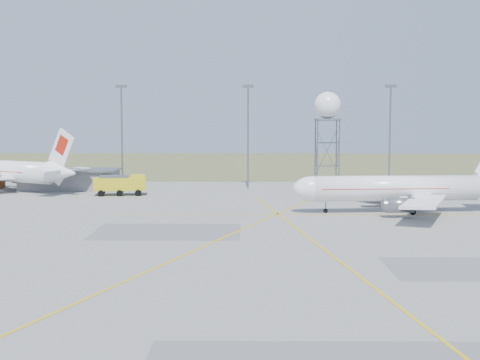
{
  "coord_description": "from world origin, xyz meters",
  "views": [
    {
      "loc": [
        -10.15,
        -66.17,
        13.9
      ],
      "look_at": [
        -11.3,
        40.0,
        4.08
      ],
      "focal_mm": 50.0,
      "sensor_mm": 36.0,
      "label": 1
    }
  ],
  "objects_px": {
    "airliner_main": "(399,189)",
    "radar_tower": "(327,134)",
    "airliner_far": "(3,171)",
    "fire_truck": "(121,185)"
  },
  "relations": [
    {
      "from": "airliner_main",
      "to": "radar_tower",
      "type": "height_order",
      "value": "radar_tower"
    },
    {
      "from": "airliner_main",
      "to": "airliner_far",
      "type": "height_order",
      "value": "airliner_far"
    },
    {
      "from": "airliner_main",
      "to": "airliner_far",
      "type": "bearing_deg",
      "value": -27.32
    },
    {
      "from": "radar_tower",
      "to": "airliner_main",
      "type": "bearing_deg",
      "value": -78.7
    },
    {
      "from": "airliner_main",
      "to": "airliner_far",
      "type": "xyz_separation_m",
      "value": [
        -69.48,
        28.93,
        0.25
      ]
    },
    {
      "from": "airliner_main",
      "to": "radar_tower",
      "type": "relative_size",
      "value": 1.75
    },
    {
      "from": "airliner_far",
      "to": "radar_tower",
      "type": "bearing_deg",
      "value": -146.32
    },
    {
      "from": "airliner_far",
      "to": "radar_tower",
      "type": "height_order",
      "value": "radar_tower"
    },
    {
      "from": "airliner_main",
      "to": "fire_truck",
      "type": "distance_m",
      "value": 50.16
    },
    {
      "from": "airliner_main",
      "to": "fire_truck",
      "type": "xyz_separation_m",
      "value": [
        -45.3,
        21.47,
        -1.71
      ]
    }
  ]
}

